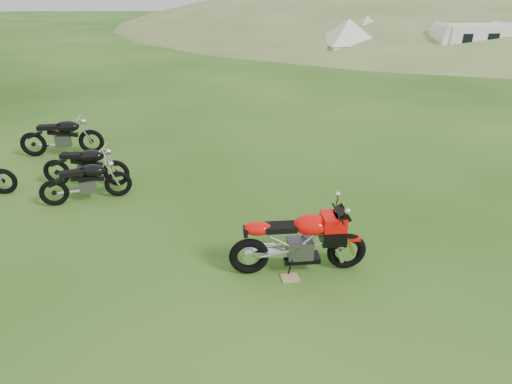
{
  "coord_description": "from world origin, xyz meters",
  "views": [
    {
      "loc": [
        0.09,
        -5.36,
        3.85
      ],
      "look_at": [
        0.25,
        0.4,
        1.0
      ],
      "focal_mm": 30.0,
      "sensor_mm": 36.0,
      "label": 1
    }
  ],
  "objects_px": {
    "tent_mid": "(348,36)",
    "vintage_moto_d": "(61,135)",
    "tent_right": "(366,32)",
    "sport_motorcycle": "(299,237)",
    "caravan": "(471,43)",
    "plywood_board": "(290,278)",
    "vintage_moto_b": "(85,165)",
    "vintage_moto_a": "(86,181)"
  },
  "relations": [
    {
      "from": "plywood_board",
      "to": "tent_mid",
      "type": "distance_m",
      "value": 20.17
    },
    {
      "from": "tent_mid",
      "to": "caravan",
      "type": "distance_m",
      "value": 6.25
    },
    {
      "from": "vintage_moto_a",
      "to": "vintage_moto_b",
      "type": "height_order",
      "value": "vintage_moto_b"
    },
    {
      "from": "plywood_board",
      "to": "vintage_moto_d",
      "type": "xyz_separation_m",
      "value": [
        -5.06,
        5.03,
        0.48
      ]
    },
    {
      "from": "vintage_moto_b",
      "to": "tent_mid",
      "type": "distance_m",
      "value": 18.56
    },
    {
      "from": "vintage_moto_a",
      "to": "tent_right",
      "type": "distance_m",
      "value": 21.46
    },
    {
      "from": "plywood_board",
      "to": "vintage_moto_d",
      "type": "relative_size",
      "value": 0.13
    },
    {
      "from": "vintage_moto_b",
      "to": "vintage_moto_d",
      "type": "bearing_deg",
      "value": 125.68
    },
    {
      "from": "caravan",
      "to": "vintage_moto_b",
      "type": "bearing_deg",
      "value": -142.07
    },
    {
      "from": "plywood_board",
      "to": "tent_right",
      "type": "bearing_deg",
      "value": 73.02
    },
    {
      "from": "plywood_board",
      "to": "tent_mid",
      "type": "relative_size",
      "value": 0.1
    },
    {
      "from": "plywood_board",
      "to": "vintage_moto_b",
      "type": "distance_m",
      "value": 5.11
    },
    {
      "from": "sport_motorcycle",
      "to": "tent_mid",
      "type": "relative_size",
      "value": 0.74
    },
    {
      "from": "plywood_board",
      "to": "caravan",
      "type": "height_order",
      "value": "caravan"
    },
    {
      "from": "sport_motorcycle",
      "to": "caravan",
      "type": "xyz_separation_m",
      "value": [
        10.97,
        17.69,
        0.37
      ]
    },
    {
      "from": "plywood_board",
      "to": "tent_right",
      "type": "distance_m",
      "value": 22.4
    },
    {
      "from": "vintage_moto_a",
      "to": "vintage_moto_b",
      "type": "relative_size",
      "value": 0.94
    },
    {
      "from": "tent_mid",
      "to": "caravan",
      "type": "bearing_deg",
      "value": -25.37
    },
    {
      "from": "vintage_moto_d",
      "to": "caravan",
      "type": "bearing_deg",
      "value": 31.3
    },
    {
      "from": "caravan",
      "to": "tent_mid",
      "type": "bearing_deg",
      "value": 158.82
    },
    {
      "from": "tent_mid",
      "to": "caravan",
      "type": "relative_size",
      "value": 0.64
    },
    {
      "from": "vintage_moto_a",
      "to": "vintage_moto_b",
      "type": "xyz_separation_m",
      "value": [
        -0.24,
        0.72,
        0.03
      ]
    },
    {
      "from": "plywood_board",
      "to": "tent_mid",
      "type": "height_order",
      "value": "tent_mid"
    },
    {
      "from": "vintage_moto_a",
      "to": "vintage_moto_d",
      "type": "bearing_deg",
      "value": 100.46
    },
    {
      "from": "vintage_moto_d",
      "to": "tent_mid",
      "type": "relative_size",
      "value": 0.73
    },
    {
      "from": "vintage_moto_a",
      "to": "vintage_moto_d",
      "type": "height_order",
      "value": "vintage_moto_d"
    },
    {
      "from": "tent_mid",
      "to": "vintage_moto_d",
      "type": "bearing_deg",
      "value": -135.51
    },
    {
      "from": "vintage_moto_a",
      "to": "tent_right",
      "type": "relative_size",
      "value": 0.63
    },
    {
      "from": "sport_motorcycle",
      "to": "vintage_moto_a",
      "type": "relative_size",
      "value": 1.18
    },
    {
      "from": "tent_mid",
      "to": "tent_right",
      "type": "xyz_separation_m",
      "value": [
        1.47,
        1.91,
        -0.0
      ]
    },
    {
      "from": "tent_right",
      "to": "caravan",
      "type": "distance_m",
      "value": 5.76
    },
    {
      "from": "vintage_moto_a",
      "to": "caravan",
      "type": "distance_m",
      "value": 21.31
    },
    {
      "from": "tent_mid",
      "to": "sport_motorcycle",
      "type": "bearing_deg",
      "value": -114.87
    },
    {
      "from": "plywood_board",
      "to": "tent_right",
      "type": "height_order",
      "value": "tent_right"
    },
    {
      "from": "vintage_moto_b",
      "to": "caravan",
      "type": "xyz_separation_m",
      "value": [
        15.01,
        14.63,
        0.49
      ]
    },
    {
      "from": "plywood_board",
      "to": "vintage_moto_b",
      "type": "relative_size",
      "value": 0.14
    },
    {
      "from": "tent_right",
      "to": "sport_motorcycle",
      "type": "bearing_deg",
      "value": -121.68
    },
    {
      "from": "vintage_moto_d",
      "to": "caravan",
      "type": "distance_m",
      "value": 20.66
    },
    {
      "from": "tent_mid",
      "to": "tent_right",
      "type": "bearing_deg",
      "value": 41.95
    },
    {
      "from": "plywood_board",
      "to": "caravan",
      "type": "xyz_separation_m",
      "value": [
        11.1,
        17.89,
        0.94
      ]
    },
    {
      "from": "sport_motorcycle",
      "to": "vintage_moto_d",
      "type": "distance_m",
      "value": 7.09
    },
    {
      "from": "vintage_moto_d",
      "to": "tent_right",
      "type": "xyz_separation_m",
      "value": [
        11.59,
        16.38,
        0.62
      ]
    }
  ]
}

